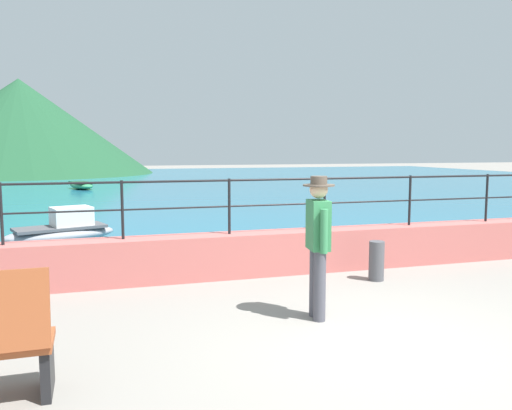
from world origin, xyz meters
name	(u,v)px	position (x,y,z in m)	size (l,w,h in m)	color
ground_plane	(375,340)	(0.00, 0.00, 0.00)	(120.00, 120.00, 0.00)	gray
promenade_wall	(278,252)	(0.00, 3.20, 0.35)	(20.00, 0.56, 0.70)	#BC605B
railing	(278,195)	(0.00, 3.20, 1.32)	(18.44, 0.04, 0.90)	black
lake_water	(151,184)	(0.00, 25.84, 0.03)	(64.00, 44.32, 0.06)	#236B89
hill_main	(20,127)	(-8.89, 40.45, 3.82)	(20.89, 20.89, 7.63)	#1E4C2D
hill_secondary	(21,149)	(-9.14, 42.19, 2.04)	(14.25, 14.25, 4.09)	#285633
person_walking	(318,240)	(-0.31, 0.85, 0.98)	(0.38, 0.57, 1.75)	#4C4C56
bollard	(376,261)	(1.32, 2.27, 0.31)	(0.24, 0.24, 0.63)	#4C4C51
boat_0	(82,185)	(-3.77, 22.41, 0.26)	(1.61, 2.47, 0.36)	#338C59
boat_2	(63,230)	(-3.64, 6.86, 0.33)	(2.47, 1.59, 0.76)	gray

